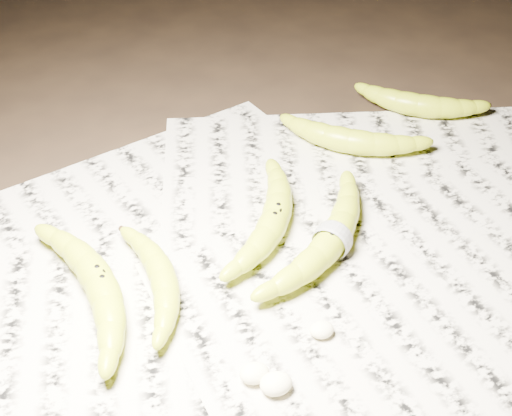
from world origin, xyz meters
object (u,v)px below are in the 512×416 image
object	(u,v)px
banana_taped	(333,238)
banana_center	(275,217)
banana_upper_a	(350,139)
banana_left_b	(163,276)
banana_left_a	(99,281)
banana_upper_b	(419,103)

from	to	relation	value
banana_taped	banana_center	bearing A→B (deg)	89.24
banana_center	banana_upper_a	bearing A→B (deg)	-18.06
banana_left_b	banana_taped	xyz separation A→B (m)	(0.21, -0.00, 0.00)
banana_center	banana_upper_a	size ratio (longest dim) A/B	1.06
banana_left_a	banana_taped	xyz separation A→B (m)	(0.27, -0.01, -0.00)
banana_left_a	banana_upper_b	bearing A→B (deg)	-75.91
banana_left_a	banana_taped	bearing A→B (deg)	-102.65
banana_left_b	banana_taped	bearing A→B (deg)	-90.86
banana_left_b	banana_upper_b	bearing A→B (deg)	-61.86
banana_left_b	banana_upper_b	world-z (taller)	banana_upper_b
banana_upper_b	banana_taped	bearing A→B (deg)	-99.61
banana_left_b	banana_center	world-z (taller)	banana_center
banana_upper_a	banana_left_a	bearing A→B (deg)	-119.77
banana_left_b	banana_taped	distance (m)	0.21
banana_left_a	banana_taped	distance (m)	0.28
banana_left_a	banana_upper_a	size ratio (longest dim) A/B	1.15
banana_center	banana_upper_b	world-z (taller)	banana_center
banana_left_a	banana_left_b	distance (m)	0.07
banana_left_a	banana_upper_b	size ratio (longest dim) A/B	1.25
banana_left_b	banana_taped	world-z (taller)	banana_taped
banana_left_b	banana_left_a	bearing A→B (deg)	81.42
banana_left_a	banana_upper_b	distance (m)	0.57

